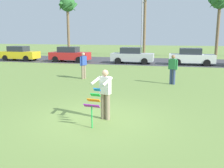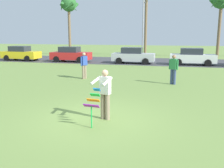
{
  "view_description": "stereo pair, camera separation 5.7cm",
  "coord_description": "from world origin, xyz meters",
  "px_view_note": "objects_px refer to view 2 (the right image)",
  "views": [
    {
      "loc": [
        2.45,
        -8.06,
        2.9
      ],
      "look_at": [
        0.32,
        1.03,
        1.05
      ],
      "focal_mm": 40.49,
      "sensor_mm": 36.0,
      "label": 1
    },
    {
      "loc": [
        2.51,
        -8.05,
        2.9
      ],
      "look_at": [
        0.32,
        1.03,
        1.05
      ],
      "focal_mm": 40.49,
      "sensor_mm": 36.0,
      "label": 2
    }
  ],
  "objects_px": {
    "parked_car_white": "(192,57)",
    "person_walker_near": "(173,69)",
    "parked_car_silver": "(133,56)",
    "person_walker_far": "(84,65)",
    "parked_car_red": "(71,55)",
    "palm_tree_centre_far": "(221,3)",
    "streetlight_pole": "(143,25)",
    "parked_car_yellow": "(21,54)",
    "person_kite_flyer": "(105,93)",
    "palm_tree_left_near": "(69,6)",
    "kite_held": "(93,102)"
  },
  "relations": [
    {
      "from": "person_kite_flyer",
      "to": "parked_car_yellow",
      "type": "bearing_deg",
      "value": 130.08
    },
    {
      "from": "person_walker_far",
      "to": "palm_tree_left_near",
      "type": "bearing_deg",
      "value": 115.48
    },
    {
      "from": "person_kite_flyer",
      "to": "streetlight_pole",
      "type": "xyz_separation_m",
      "value": [
        -1.59,
        24.12,
        3.05
      ]
    },
    {
      "from": "parked_car_red",
      "to": "person_walker_near",
      "type": "distance_m",
      "value": 14.71
    },
    {
      "from": "kite_held",
      "to": "parked_car_silver",
      "type": "bearing_deg",
      "value": 94.85
    },
    {
      "from": "parked_car_red",
      "to": "parked_car_silver",
      "type": "distance_m",
      "value": 6.7
    },
    {
      "from": "person_walker_far",
      "to": "parked_car_white",
      "type": "bearing_deg",
      "value": 52.03
    },
    {
      "from": "parked_car_yellow",
      "to": "person_walker_far",
      "type": "xyz_separation_m",
      "value": [
        10.92,
        -9.54,
        0.16
      ]
    },
    {
      "from": "kite_held",
      "to": "palm_tree_centre_far",
      "type": "bearing_deg",
      "value": 73.53
    },
    {
      "from": "parked_car_silver",
      "to": "person_walker_far",
      "type": "relative_size",
      "value": 2.44
    },
    {
      "from": "parked_car_silver",
      "to": "streetlight_pole",
      "type": "distance_m",
      "value": 7.75
    },
    {
      "from": "parked_car_yellow",
      "to": "palm_tree_centre_far",
      "type": "distance_m",
      "value": 23.95
    },
    {
      "from": "person_kite_flyer",
      "to": "parked_car_silver",
      "type": "height_order",
      "value": "person_kite_flyer"
    },
    {
      "from": "parked_car_white",
      "to": "palm_tree_left_near",
      "type": "distance_m",
      "value": 18.88
    },
    {
      "from": "kite_held",
      "to": "parked_car_red",
      "type": "bearing_deg",
      "value": 114.76
    },
    {
      "from": "parked_car_red",
      "to": "streetlight_pole",
      "type": "height_order",
      "value": "streetlight_pole"
    },
    {
      "from": "streetlight_pole",
      "to": "person_walker_near",
      "type": "xyz_separation_m",
      "value": [
        3.84,
        -17.18,
        -3.06
      ]
    },
    {
      "from": "streetlight_pole",
      "to": "person_walker_far",
      "type": "xyz_separation_m",
      "value": [
        -1.86,
        -16.58,
        -3.06
      ]
    },
    {
      "from": "parked_car_yellow",
      "to": "parked_car_silver",
      "type": "relative_size",
      "value": 1.01
    },
    {
      "from": "person_kite_flyer",
      "to": "parked_car_white",
      "type": "height_order",
      "value": "person_kite_flyer"
    },
    {
      "from": "person_kite_flyer",
      "to": "parked_car_white",
      "type": "relative_size",
      "value": 0.41
    },
    {
      "from": "person_walker_far",
      "to": "streetlight_pole",
      "type": "bearing_deg",
      "value": 83.59
    },
    {
      "from": "parked_car_white",
      "to": "person_walker_near",
      "type": "xyz_separation_m",
      "value": [
        -1.74,
        -10.14,
        0.16
      ]
    },
    {
      "from": "streetlight_pole",
      "to": "person_walker_near",
      "type": "bearing_deg",
      "value": -77.39
    },
    {
      "from": "parked_car_red",
      "to": "palm_tree_centre_far",
      "type": "bearing_deg",
      "value": 26.8
    },
    {
      "from": "parked_car_yellow",
      "to": "parked_car_white",
      "type": "height_order",
      "value": "same"
    },
    {
      "from": "person_kite_flyer",
      "to": "kite_held",
      "type": "relative_size",
      "value": 1.45
    },
    {
      "from": "streetlight_pole",
      "to": "person_kite_flyer",
      "type": "bearing_deg",
      "value": -86.23
    },
    {
      "from": "palm_tree_left_near",
      "to": "person_walker_far",
      "type": "bearing_deg",
      "value": -64.52
    },
    {
      "from": "kite_held",
      "to": "person_walker_far",
      "type": "xyz_separation_m",
      "value": [
        -3.27,
        8.27,
        0.12
      ]
    },
    {
      "from": "parked_car_red",
      "to": "parked_car_silver",
      "type": "bearing_deg",
      "value": -0.0
    },
    {
      "from": "parked_car_red",
      "to": "streetlight_pole",
      "type": "distance_m",
      "value": 10.31
    },
    {
      "from": "palm_tree_centre_far",
      "to": "person_walker_near",
      "type": "xyz_separation_m",
      "value": [
        -5.2,
        -18.15,
        -5.62
      ]
    },
    {
      "from": "parked_car_red",
      "to": "person_walker_near",
      "type": "height_order",
      "value": "person_walker_near"
    },
    {
      "from": "parked_car_yellow",
      "to": "palm_tree_left_near",
      "type": "relative_size",
      "value": 0.53
    },
    {
      "from": "person_kite_flyer",
      "to": "streetlight_pole",
      "type": "distance_m",
      "value": 24.36
    },
    {
      "from": "palm_tree_centre_far",
      "to": "streetlight_pole",
      "type": "bearing_deg",
      "value": -173.93
    },
    {
      "from": "parked_car_silver",
      "to": "palm_tree_left_near",
      "type": "relative_size",
      "value": 0.53
    },
    {
      "from": "parked_car_silver",
      "to": "streetlight_pole",
      "type": "bearing_deg",
      "value": 89.15
    },
    {
      "from": "palm_tree_left_near",
      "to": "parked_car_white",
      "type": "bearing_deg",
      "value": -27.42
    },
    {
      "from": "kite_held",
      "to": "parked_car_white",
      "type": "bearing_deg",
      "value": 76.81
    },
    {
      "from": "kite_held",
      "to": "palm_tree_left_near",
      "type": "bearing_deg",
      "value": 114.27
    },
    {
      "from": "parked_car_yellow",
      "to": "person_walker_near",
      "type": "relative_size",
      "value": 2.46
    },
    {
      "from": "parked_car_yellow",
      "to": "parked_car_silver",
      "type": "xyz_separation_m",
      "value": [
        12.68,
        -0.0,
        0.0
      ]
    },
    {
      "from": "kite_held",
      "to": "person_walker_near",
      "type": "relative_size",
      "value": 0.69
    },
    {
      "from": "person_walker_near",
      "to": "kite_held",
      "type": "bearing_deg",
      "value": -107.62
    },
    {
      "from": "palm_tree_centre_far",
      "to": "streetlight_pole",
      "type": "xyz_separation_m",
      "value": [
        -9.04,
        -0.96,
        -2.56
      ]
    },
    {
      "from": "person_kite_flyer",
      "to": "parked_car_white",
      "type": "bearing_deg",
      "value": 76.83
    },
    {
      "from": "palm_tree_centre_far",
      "to": "person_walker_near",
      "type": "relative_size",
      "value": 4.58
    },
    {
      "from": "person_walker_far",
      "to": "parked_car_red",
      "type": "bearing_deg",
      "value": 117.39
    }
  ]
}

